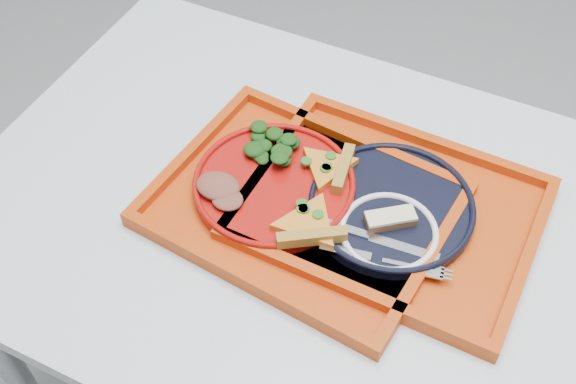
# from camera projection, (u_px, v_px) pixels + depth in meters

# --- Properties ---
(table) EXTENTS (1.60, 0.80, 0.75)m
(table) POSITION_uv_depth(u_px,v_px,m) (444.00, 292.00, 1.15)
(table) COLOR silver
(table) RESTS_ON ground
(tray_main) EXTENTS (0.48, 0.39, 0.01)m
(tray_main) POSITION_uv_depth(u_px,v_px,m) (302.00, 208.00, 1.15)
(tray_main) COLOR #AF3609
(tray_main) RESTS_ON table
(tray_far) EXTENTS (0.46, 0.36, 0.01)m
(tray_far) POSITION_uv_depth(u_px,v_px,m) (390.00, 214.00, 1.14)
(tray_far) COLOR #AF3609
(tray_far) RESTS_ON table
(dinner_plate) EXTENTS (0.26, 0.26, 0.02)m
(dinner_plate) POSITION_uv_depth(u_px,v_px,m) (274.00, 186.00, 1.16)
(dinner_plate) COLOR #980E0A
(dinner_plate) RESTS_ON tray_main
(side_plate) EXTENTS (0.15, 0.15, 0.01)m
(side_plate) POSITION_uv_depth(u_px,v_px,m) (388.00, 235.00, 1.10)
(side_plate) COLOR white
(side_plate) RESTS_ON tray_main
(navy_plate) EXTENTS (0.26, 0.26, 0.02)m
(navy_plate) POSITION_uv_depth(u_px,v_px,m) (391.00, 208.00, 1.13)
(navy_plate) COLOR black
(navy_plate) RESTS_ON tray_far
(pizza_slice_a) EXTENTS (0.15, 0.16, 0.02)m
(pizza_slice_a) POSITION_uv_depth(u_px,v_px,m) (309.00, 221.00, 1.09)
(pizza_slice_a) COLOR gold
(pizza_slice_a) RESTS_ON dinner_plate
(pizza_slice_b) EXTENTS (0.12, 0.11, 0.02)m
(pizza_slice_b) POSITION_uv_depth(u_px,v_px,m) (327.00, 165.00, 1.17)
(pizza_slice_b) COLOR gold
(pizza_slice_b) RESTS_ON dinner_plate
(salad_heap) EXTENTS (0.08, 0.07, 0.04)m
(salad_heap) POSITION_uv_depth(u_px,v_px,m) (268.00, 144.00, 1.18)
(salad_heap) COLOR black
(salad_heap) RESTS_ON dinner_plate
(meat_portion) EXTENTS (0.07, 0.06, 0.02)m
(meat_portion) POSITION_uv_depth(u_px,v_px,m) (218.00, 186.00, 1.14)
(meat_portion) COLOR brown
(meat_portion) RESTS_ON dinner_plate
(dessert_bar) EXTENTS (0.08, 0.07, 0.02)m
(dessert_bar) POSITION_uv_depth(u_px,v_px,m) (390.00, 219.00, 1.10)
(dessert_bar) COLOR #462B17
(dessert_bar) RESTS_ON side_plate
(knife) EXTENTS (0.19, 0.03, 0.01)m
(knife) POSITION_uv_depth(u_px,v_px,m) (379.00, 239.00, 1.08)
(knife) COLOR silver
(knife) RESTS_ON side_plate
(fork) EXTENTS (0.19, 0.06, 0.01)m
(fork) POSITION_uv_depth(u_px,v_px,m) (381.00, 260.00, 1.06)
(fork) COLOR silver
(fork) RESTS_ON side_plate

